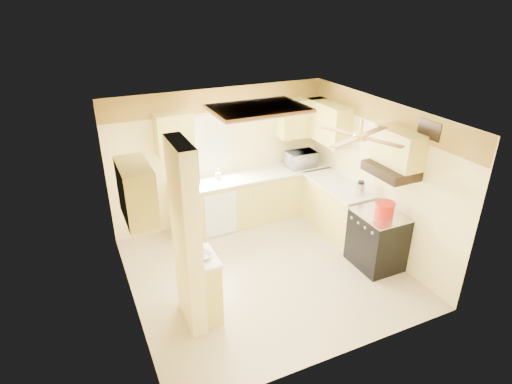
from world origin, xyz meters
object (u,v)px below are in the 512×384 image
stove (377,239)px  dutch_oven (385,209)px  microwave (301,159)px  kettle (360,188)px  bowl (203,256)px

stove → dutch_oven: (0.03, -0.04, 0.56)m
stove → dutch_oven: bearing=-50.8°
microwave → dutch_oven: size_ratio=1.79×
dutch_oven → kettle: (0.06, 0.68, 0.04)m
bowl → kettle: (2.92, 0.67, 0.08)m
microwave → kettle: microwave is taller
bowl → kettle: size_ratio=0.94×
kettle → dutch_oven: bearing=-94.9°
bowl → kettle: bearing=12.8°
bowl → kettle: kettle is taller
stove → bowl: size_ratio=4.00×
stove → microwave: size_ratio=1.69×
microwave → kettle: bearing=100.3°
bowl → dutch_oven: dutch_oven is taller
stove → microwave: microwave is taller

